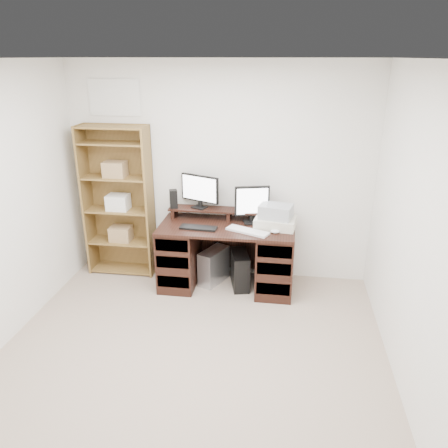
% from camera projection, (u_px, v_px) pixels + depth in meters
% --- Properties ---
extents(room, '(3.54, 4.04, 2.54)m').
position_uv_depth(room, '(177.00, 242.00, 3.18)').
color(room, tan).
rests_on(room, ground).
extents(desk, '(1.50, 0.70, 0.75)m').
position_uv_depth(desk, '(227.00, 255.00, 4.99)').
color(desk, black).
rests_on(desk, ground).
extents(riser_shelf, '(1.40, 0.22, 0.12)m').
position_uv_depth(riser_shelf, '(229.00, 212.00, 5.02)').
color(riser_shelf, black).
rests_on(riser_shelf, desk).
extents(monitor_wide, '(0.46, 0.21, 0.38)m').
position_uv_depth(monitor_wide, '(200.00, 190.00, 4.99)').
color(monitor_wide, black).
rests_on(monitor_wide, riser_shelf).
extents(monitor_small, '(0.39, 0.19, 0.43)m').
position_uv_depth(monitor_small, '(252.00, 203.00, 4.87)').
color(monitor_small, black).
rests_on(monitor_small, desk).
extents(speaker, '(0.11, 0.11, 0.22)m').
position_uv_depth(speaker, '(173.00, 199.00, 5.02)').
color(speaker, black).
rests_on(speaker, riser_shelf).
extents(keyboard_black, '(0.41, 0.16, 0.02)m').
position_uv_depth(keyboard_black, '(198.00, 228.00, 4.77)').
color(keyboard_black, black).
rests_on(keyboard_black, desk).
extents(keyboard_white, '(0.49, 0.32, 0.02)m').
position_uv_depth(keyboard_white, '(248.00, 231.00, 4.68)').
color(keyboard_white, white).
rests_on(keyboard_white, desk).
extents(mouse, '(0.10, 0.07, 0.04)m').
position_uv_depth(mouse, '(275.00, 231.00, 4.64)').
color(mouse, silver).
rests_on(mouse, desk).
extents(printer, '(0.47, 0.38, 0.11)m').
position_uv_depth(printer, '(275.00, 222.00, 4.80)').
color(printer, beige).
rests_on(printer, desk).
extents(basket, '(0.39, 0.32, 0.15)m').
position_uv_depth(basket, '(276.00, 211.00, 4.75)').
color(basket, '#A0A5AB').
rests_on(basket, printer).
extents(tower_silver, '(0.34, 0.45, 0.41)m').
position_uv_depth(tower_silver, '(214.00, 266.00, 5.14)').
color(tower_silver, '#BBBDC2').
rests_on(tower_silver, ground).
extents(tower_black, '(0.27, 0.45, 0.42)m').
position_uv_depth(tower_black, '(240.00, 270.00, 5.04)').
color(tower_black, black).
rests_on(tower_black, ground).
extents(bookshelf, '(0.80, 0.30, 1.80)m').
position_uv_depth(bookshelf, '(119.00, 200.00, 5.17)').
color(bookshelf, olive).
rests_on(bookshelf, ground).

